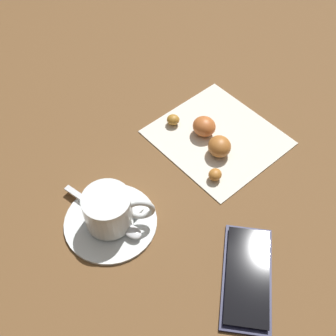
% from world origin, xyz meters
% --- Properties ---
extents(ground_plane, '(1.80, 1.80, 0.00)m').
position_xyz_m(ground_plane, '(0.00, 0.00, 0.00)').
color(ground_plane, brown).
extents(saucer, '(0.13, 0.13, 0.01)m').
position_xyz_m(saucer, '(-0.12, -0.00, 0.00)').
color(saucer, silver).
rests_on(saucer, ground).
extents(espresso_cup, '(0.08, 0.08, 0.05)m').
position_xyz_m(espresso_cup, '(-0.11, -0.01, 0.04)').
color(espresso_cup, silver).
rests_on(espresso_cup, saucer).
extents(teaspoon, '(0.02, 0.14, 0.01)m').
position_xyz_m(teaspoon, '(-0.11, -0.01, 0.01)').
color(teaspoon, silver).
rests_on(teaspoon, saucer).
extents(sugar_packet, '(0.02, 0.07, 0.01)m').
position_xyz_m(sugar_packet, '(-0.08, 0.01, 0.01)').
color(sugar_packet, white).
rests_on(sugar_packet, saucer).
extents(napkin, '(0.21, 0.22, 0.00)m').
position_xyz_m(napkin, '(0.12, -0.02, 0.00)').
color(napkin, silver).
rests_on(napkin, ground).
extents(croissant, '(0.10, 0.15, 0.03)m').
position_xyz_m(croissant, '(0.10, -0.02, 0.02)').
color(croissant, '#B56E2C').
rests_on(croissant, napkin).
extents(cell_phone, '(0.16, 0.13, 0.01)m').
position_xyz_m(cell_phone, '(-0.06, -0.20, 0.01)').
color(cell_phone, '#1B1C38').
rests_on(cell_phone, ground).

